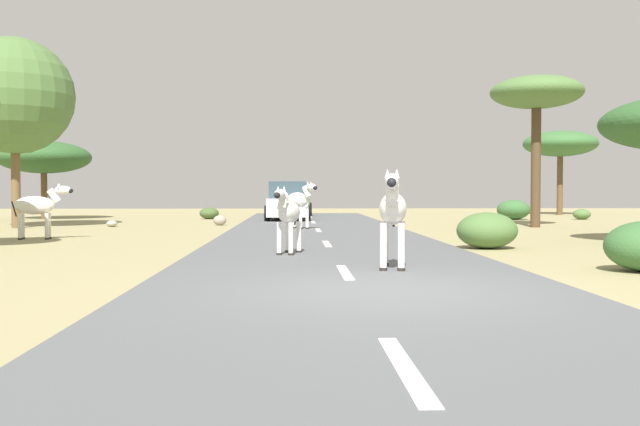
{
  "coord_description": "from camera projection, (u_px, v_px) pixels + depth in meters",
  "views": [
    {
      "loc": [
        -1.23,
        -9.05,
        1.36
      ],
      "look_at": [
        -0.44,
        11.79,
        0.7
      ],
      "focal_mm": 38.81,
      "sensor_mm": 36.0,
      "label": 1
    }
  ],
  "objects": [
    {
      "name": "ground_plane",
      "position": [
        387.0,
        294.0,
        9.13
      ],
      "size": [
        90.0,
        90.0,
        0.0
      ],
      "primitive_type": "plane",
      "color": "#998E60"
    },
    {
      "name": "road",
      "position": [
        356.0,
        292.0,
        9.12
      ],
      "size": [
        6.0,
        64.0,
        0.05
      ],
      "primitive_type": "cube",
      "color": "#56595B",
      "rests_on": "ground_plane"
    },
    {
      "name": "lane_markings",
      "position": [
        364.0,
        302.0,
        8.12
      ],
      "size": [
        0.16,
        56.0,
        0.01
      ],
      "color": "silver",
      "rests_on": "road"
    },
    {
      "name": "zebra_0",
      "position": [
        393.0,
        210.0,
        11.58
      ],
      "size": [
        0.64,
        1.75,
        1.66
      ],
      "rotation": [
        0.0,
        0.0,
        2.98
      ],
      "color": "silver",
      "rests_on": "road"
    },
    {
      "name": "zebra_1",
      "position": [
        299.0,
        201.0,
        23.99
      ],
      "size": [
        1.21,
        1.52,
        1.63
      ],
      "rotation": [
        0.0,
        0.0,
        3.77
      ],
      "color": "silver",
      "rests_on": "road"
    },
    {
      "name": "zebra_2",
      "position": [
        288.0,
        214.0,
        14.32
      ],
      "size": [
        0.65,
        1.47,
        1.41
      ],
      "rotation": [
        0.0,
        0.0,
        2.87
      ],
      "color": "silver",
      "rests_on": "road"
    },
    {
      "name": "zebra_3",
      "position": [
        38.0,
        206.0,
        19.43
      ],
      "size": [
        1.67,
        0.56,
        1.58
      ],
      "rotation": [
        0.0,
        0.0,
        4.83
      ],
      "color": "silver",
      "rests_on": "ground_plane"
    },
    {
      "name": "car_0",
      "position": [
        288.0,
        202.0,
        31.55
      ],
      "size": [
        2.04,
        4.35,
        1.74
      ],
      "rotation": [
        0.0,
        0.0,
        0.0
      ],
      "color": "silver",
      "rests_on": "road"
    },
    {
      "name": "car_1",
      "position": [
        293.0,
        200.0,
        37.61
      ],
      "size": [
        2.05,
        4.36,
        1.74
      ],
      "rotation": [
        0.0,
        0.0,
        -0.01
      ],
      "color": "#476B38",
      "rests_on": "road"
    },
    {
      "name": "tree_1",
      "position": [
        560.0,
        144.0,
        39.41
      ],
      "size": [
        4.16,
        4.16,
        4.79
      ],
      "color": "brown",
      "rests_on": "ground_plane"
    },
    {
      "name": "tree_4",
      "position": [
        44.0,
        157.0,
        33.5
      ],
      "size": [
        4.48,
        4.48,
        3.79
      ],
      "color": "brown",
      "rests_on": "ground_plane"
    },
    {
      "name": "tree_5",
      "position": [
        537.0,
        95.0,
        25.76
      ],
      "size": [
        3.41,
        3.41,
        5.65
      ],
      "color": "#4C3823",
      "rests_on": "ground_plane"
    },
    {
      "name": "tree_6",
      "position": [
        15.0,
        96.0,
        25.24
      ],
      "size": [
        4.25,
        4.25,
        6.97
      ],
      "color": "brown",
      "rests_on": "ground_plane"
    },
    {
      "name": "bush_0",
      "position": [
        582.0,
        214.0,
        33.04
      ],
      "size": [
        0.84,
        0.75,
        0.5
      ],
      "primitive_type": "ellipsoid",
      "color": "#4C7038",
      "rests_on": "ground_plane"
    },
    {
      "name": "bush_1",
      "position": [
        209.0,
        213.0,
        33.63
      ],
      "size": [
        0.94,
        0.85,
        0.56
      ],
      "primitive_type": "ellipsoid",
      "color": "#425B2D",
      "rests_on": "ground_plane"
    },
    {
      "name": "bush_2",
      "position": [
        513.0,
        210.0,
        32.88
      ],
      "size": [
        1.56,
        1.41,
        0.94
      ],
      "primitive_type": "ellipsoid",
      "color": "#386633",
      "rests_on": "ground_plane"
    },
    {
      "name": "bush_3",
      "position": [
        487.0,
        230.0,
        16.31
      ],
      "size": [
        1.43,
        1.29,
        0.86
      ],
      "primitive_type": "ellipsoid",
      "color": "#4C7038",
      "rests_on": "ground_plane"
    },
    {
      "name": "rock_0",
      "position": [
        112.0,
        224.0,
        26.31
      ],
      "size": [
        0.41,
        0.43,
        0.24
      ],
      "primitive_type": "ellipsoid",
      "color": "#A89E8C",
      "rests_on": "ground_plane"
    },
    {
      "name": "rock_1",
      "position": [
        220.0,
        220.0,
        27.39
      ],
      "size": [
        0.52,
        0.42,
        0.4
      ],
      "primitive_type": "ellipsoid",
      "color": "gray",
      "rests_on": "ground_plane"
    }
  ]
}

